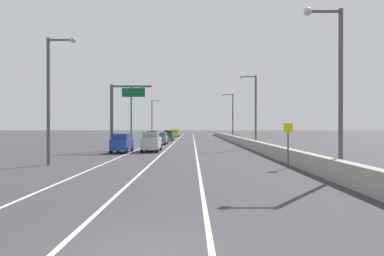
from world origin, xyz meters
TOP-DOWN VIEW (x-y plane):
  - ground_plane at (0.00, 64.00)m, footprint 320.00×320.00m
  - lane_stripe_left at (-5.50, 55.00)m, footprint 0.16×130.00m
  - lane_stripe_center at (-2.00, 55.00)m, footprint 0.16×130.00m
  - lane_stripe_right at (1.50, 55.00)m, footprint 0.16×130.00m
  - jersey_barrier_right at (8.38, 40.00)m, footprint 0.60×120.00m
  - overhead_sign_gantry at (-7.26, 30.36)m, footprint 4.68×0.36m
  - speed_advisory_sign at (7.48, 14.93)m, footprint 0.60×0.11m
  - lamp_post_right_near at (8.86, 10.75)m, footprint 2.14×0.44m
  - lamp_post_right_second at (8.79, 34.65)m, footprint 2.14×0.44m
  - lamp_post_right_third at (8.80, 58.55)m, footprint 2.14×0.44m
  - lamp_post_left_near at (-9.03, 16.75)m, footprint 2.14×0.44m
  - lamp_post_left_mid at (-8.25, 45.43)m, footprint 2.14×0.44m
  - lamp_post_left_far at (-8.40, 74.11)m, footprint 2.14×0.44m
  - car_green_0 at (-3.50, 57.64)m, footprint 1.90×4.28m
  - car_blue_1 at (-6.36, 28.01)m, footprint 1.77×4.14m
  - car_gray_2 at (-3.78, 44.67)m, footprint 2.00×4.76m
  - car_red_3 at (-6.30, 55.66)m, footprint 1.98×4.52m
  - car_yellow_4 at (-3.37, 82.43)m, footprint 1.96×4.65m
  - car_silver_5 at (-3.41, 29.65)m, footprint 1.88×4.48m

SIDE VIEW (x-z plane):
  - ground_plane at x=0.00m, z-range 0.00..0.00m
  - lane_stripe_left at x=-5.50m, z-range 0.00..0.00m
  - lane_stripe_center at x=-2.00m, z-range 0.00..0.00m
  - lane_stripe_right at x=1.50m, z-range 0.00..0.00m
  - jersey_barrier_right at x=8.38m, z-range 0.00..1.10m
  - car_gray_2 at x=-3.78m, z-range 0.00..1.86m
  - car_yellow_4 at x=-3.37m, z-range 0.00..1.91m
  - car_red_3 at x=-6.30m, z-range 0.00..1.95m
  - car_blue_1 at x=-6.36m, z-range -0.01..2.01m
  - car_green_0 at x=-3.50m, z-range -0.01..2.03m
  - car_silver_5 at x=-3.41m, z-range -0.01..2.14m
  - speed_advisory_sign at x=7.48m, z-range 0.26..3.26m
  - overhead_sign_gantry at x=-7.26m, z-range 0.98..8.48m
  - lamp_post_right_near at x=8.86m, z-range 0.74..9.98m
  - lamp_post_right_second at x=8.79m, z-range 0.74..9.98m
  - lamp_post_right_third at x=8.80m, z-range 0.74..9.98m
  - lamp_post_left_near at x=-9.03m, z-range 0.74..9.98m
  - lamp_post_left_mid at x=-8.25m, z-range 0.74..9.98m
  - lamp_post_left_far at x=-8.40m, z-range 0.74..9.98m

